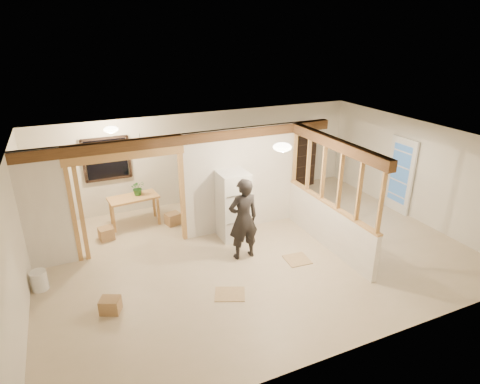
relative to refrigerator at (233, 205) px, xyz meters
name	(u,v)px	position (x,y,z in m)	size (l,w,h in m)	color
floor	(255,251)	(0.17, -0.82, -0.81)	(9.00, 6.50, 0.01)	#C7B194
ceiling	(257,141)	(0.17, -0.82, 1.70)	(9.00, 6.50, 0.01)	white
wall_back	(205,157)	(0.17, 2.43, 0.45)	(9.00, 0.01, 2.50)	silver
wall_front	(356,283)	(0.17, -4.07, 0.45)	(9.00, 0.01, 2.50)	silver
wall_left	(15,242)	(-4.33, -0.82, 0.45)	(0.01, 6.50, 2.50)	silver
wall_right	(416,171)	(4.67, -0.82, 0.45)	(0.01, 6.50, 2.50)	silver
partition_left_stub	(45,210)	(-3.88, 0.38, 0.45)	(0.90, 0.12, 2.50)	silver
partition_center	(241,180)	(0.37, 0.38, 0.45)	(2.80, 0.12, 2.50)	silver
doorway_frame	(130,203)	(-2.23, 0.38, 0.30)	(2.46, 0.14, 2.20)	tan
header_beam_back	(190,138)	(-0.83, 0.38, 1.58)	(7.00, 0.18, 0.22)	brown
header_beam_right	(335,144)	(1.77, -1.22, 1.58)	(0.18, 3.30, 0.22)	brown
pony_wall	(327,225)	(1.77, -1.22, -0.30)	(0.12, 3.20, 1.00)	silver
stud_partition	(332,176)	(1.77, -1.22, 0.86)	(0.14, 3.20, 1.32)	tan
window_back	(107,159)	(-2.43, 2.35, 0.75)	(1.12, 0.10, 1.10)	black
french_door	(400,175)	(4.59, -0.42, 0.20)	(0.12, 0.86, 2.00)	white
ceiling_dome_main	(282,147)	(0.47, -1.32, 1.68)	(0.36, 0.36, 0.16)	#FFEABF
ceiling_dome_util	(111,130)	(-2.33, 1.48, 1.68)	(0.32, 0.32, 0.14)	#FFEABF
hanging_bulb	(141,148)	(-1.83, 0.78, 1.38)	(0.07, 0.07, 0.07)	#FFD88C
refrigerator	(233,205)	(0.00, 0.00, 0.00)	(0.66, 0.64, 1.61)	white
woman	(243,219)	(-0.16, -0.92, 0.09)	(0.66, 0.43, 1.80)	black
work_table	(135,210)	(-2.00, 1.59, -0.43)	(1.18, 0.59, 0.74)	tan
potted_plant	(138,188)	(-1.85, 1.67, 0.13)	(0.33, 0.29, 0.37)	#3A6A2E
shop_vac	(46,224)	(-4.03, 1.91, -0.55)	(0.39, 0.39, 0.51)	#B40B16
bookshelf	(302,161)	(3.27, 2.23, -0.03)	(0.77, 0.26, 1.55)	black
bucket	(39,280)	(-4.15, -0.43, -0.61)	(0.30, 0.30, 0.38)	white
box_util_a	(173,219)	(-1.14, 1.21, -0.66)	(0.34, 0.30, 0.30)	#9F784D
box_util_b	(106,234)	(-2.77, 1.07, -0.66)	(0.31, 0.31, 0.29)	#9F784D
box_front	(110,305)	(-3.02, -1.65, -0.67)	(0.33, 0.27, 0.27)	#9F784D
floor_panel_near	(297,260)	(0.83, -1.52, -0.79)	(0.49, 0.49, 0.02)	tan
floor_panel_far	(230,294)	(-0.94, -2.04, -0.79)	(0.55, 0.44, 0.02)	tan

